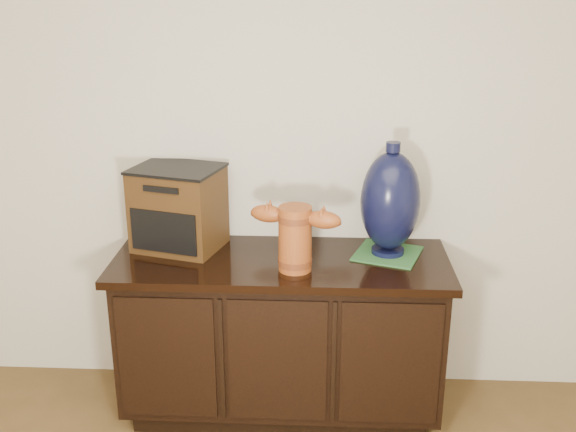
# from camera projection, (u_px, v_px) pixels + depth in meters

# --- Properties ---
(sideboard) EXTENTS (1.46, 0.56, 0.75)m
(sideboard) POSITION_uv_depth(u_px,v_px,m) (281.00, 334.00, 3.04)
(sideboard) COLOR black
(sideboard) RESTS_ON ground
(terracotta_vessel) EXTENTS (0.39, 0.17, 0.28)m
(terracotta_vessel) POSITION_uv_depth(u_px,v_px,m) (295.00, 235.00, 2.76)
(terracotta_vessel) COLOR #9B4B1C
(terracotta_vessel) RESTS_ON sideboard
(tv_radio) EXTENTS (0.44, 0.39, 0.37)m
(tv_radio) POSITION_uv_depth(u_px,v_px,m) (178.00, 208.00, 2.99)
(tv_radio) COLOR #39230E
(tv_radio) RESTS_ON sideboard
(green_mat) EXTENTS (0.34, 0.34, 0.01)m
(green_mat) POSITION_uv_depth(u_px,v_px,m) (388.00, 253.00, 2.97)
(green_mat) COLOR #2A5E2D
(green_mat) RESTS_ON sideboard
(lamp_base) EXTENTS (0.33, 0.33, 0.50)m
(lamp_base) POSITION_uv_depth(u_px,v_px,m) (390.00, 202.00, 2.89)
(lamp_base) COLOR black
(lamp_base) RESTS_ON green_mat
(spray_can) EXTENTS (0.06, 0.06, 0.18)m
(spray_can) POSITION_uv_depth(u_px,v_px,m) (303.00, 225.00, 3.06)
(spray_can) COLOR #601610
(spray_can) RESTS_ON sideboard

